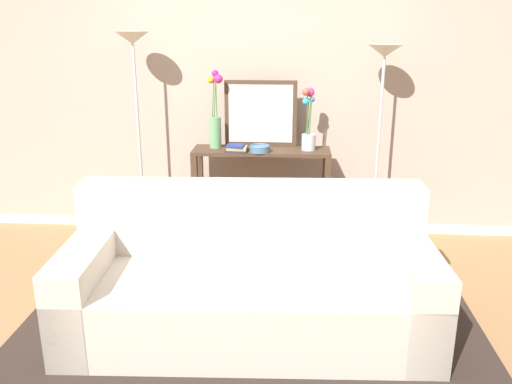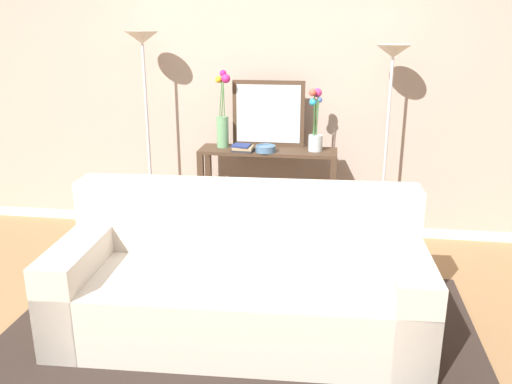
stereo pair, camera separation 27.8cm
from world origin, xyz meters
name	(u,v)px [view 2 (the right image)]	position (x,y,z in m)	size (l,w,h in m)	color
ground_plane	(213,345)	(0.00, 0.00, -0.01)	(16.00, 16.00, 0.02)	#9E754C
back_wall	(259,82)	(0.00, 1.98, 1.36)	(12.00, 0.15, 2.71)	white
area_rug	(238,340)	(0.14, 0.05, 0.01)	(2.93, 2.04, 0.01)	#332823
couch	(241,283)	(0.14, 0.21, 0.31)	(2.24, 1.03, 0.88)	beige
console_table	(268,181)	(0.13, 1.60, 0.56)	(1.15, 0.32, 0.84)	#473323
floor_lamp_left	(145,79)	(-0.90, 1.59, 1.41)	(0.28, 0.28, 1.79)	silver
floor_lamp_right	(390,92)	(1.09, 1.59, 1.34)	(0.28, 0.28, 1.70)	silver
wall_mirror	(268,114)	(0.11, 1.73, 1.12)	(0.61, 0.02, 0.56)	#473323
vase_tall_flowers	(223,120)	(-0.26, 1.64, 1.08)	(0.13, 0.11, 0.64)	#669E6B
vase_short_flowers	(315,127)	(0.52, 1.62, 1.04)	(0.12, 0.13, 0.51)	silver
fruit_bowl	(266,149)	(0.12, 1.51, 0.87)	(0.17, 0.17, 0.06)	#4C7093
book_stack	(243,148)	(-0.07, 1.51, 0.87)	(0.18, 0.16, 0.06)	#2D2D33
book_row_under_console	(236,235)	(-0.15, 1.60, 0.06)	(0.37, 0.18, 0.13)	#BC3328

